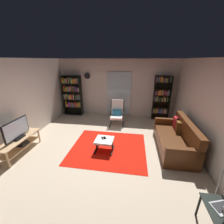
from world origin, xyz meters
TOP-DOWN VIEW (x-y plane):
  - ground_plane at (0.00, 0.00)m, footprint 7.02×7.02m
  - wall_back at (0.00, 2.90)m, footprint 5.60×0.06m
  - wall_left at (-2.70, 0.00)m, footprint 0.06×6.00m
  - wall_right at (2.70, 0.00)m, footprint 0.06×6.00m
  - glass_door_panel at (0.12, 2.83)m, footprint 1.10×0.01m
  - area_rug at (0.12, 0.02)m, footprint 2.24×1.99m
  - tv_stand at (-2.34, -0.58)m, footprint 0.42×1.31m
  - television at (-2.34, -0.59)m, footprint 0.20×0.84m
  - bookshelf_near_tv at (-2.08, 2.62)m, footprint 0.86×0.30m
  - bookshelf_near_sofa at (2.01, 2.65)m, footprint 0.70×0.30m
  - leather_sofa at (2.12, 0.33)m, footprint 0.88×1.95m
  - lounge_armchair at (0.17, 1.77)m, footprint 0.57×0.66m
  - ottoman at (0.02, -0.12)m, footprint 0.54×0.50m
  - tv_remote at (-0.05, -0.07)m, footprint 0.10×0.15m
  - cell_phone at (0.02, -0.04)m, footprint 0.13×0.16m
  - side_table at (2.19, -1.94)m, footprint 0.49×0.49m
  - wall_clock at (-1.36, 2.82)m, footprint 0.29×0.03m

SIDE VIEW (x-z plane):
  - ground_plane at x=0.00m, z-range 0.00..0.00m
  - area_rug at x=0.12m, z-range 0.00..0.01m
  - ottoman at x=0.02m, z-range 0.12..0.49m
  - leather_sofa at x=2.12m, z-range -0.13..0.75m
  - tv_stand at x=-2.34m, z-range 0.08..0.55m
  - cell_phone at x=0.02m, z-range 0.37..0.38m
  - tv_remote at x=-0.05m, z-range 0.37..0.39m
  - side_table at x=2.19m, z-range 0.15..0.64m
  - lounge_armchair at x=0.17m, z-range 0.02..1.05m
  - television at x=-2.34m, z-range 0.45..1.01m
  - bookshelf_near_sofa at x=2.01m, z-range 0.04..1.96m
  - bookshelf_near_tv at x=-2.08m, z-range 0.07..1.96m
  - glass_door_panel at x=0.12m, z-range 0.05..2.05m
  - wall_back at x=0.00m, z-range 0.00..2.60m
  - wall_left at x=-2.70m, z-range 0.00..2.60m
  - wall_right at x=2.70m, z-range 0.00..2.60m
  - wall_clock at x=-1.36m, z-range 1.71..2.00m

